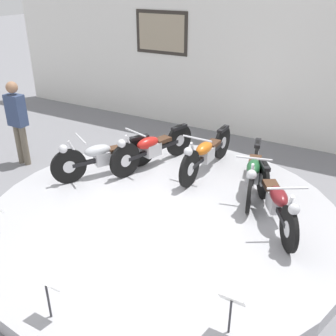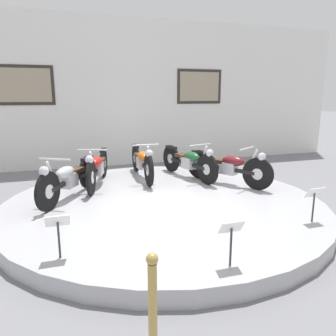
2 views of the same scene
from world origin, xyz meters
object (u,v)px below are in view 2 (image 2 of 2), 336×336
object	(u,v)px
info_placard_front_left	(58,227)
motorcycle_green	(189,161)
motorcycle_silver	(69,178)
motorcycle_maroon	(229,166)
motorcycle_orange	(142,161)
info_placard_front_right	(314,197)
info_placard_front_centre	(231,233)
motorcycle_red	(97,166)

from	to	relation	value
info_placard_front_left	motorcycle_green	bearing A→B (deg)	47.20
motorcycle_silver	info_placard_front_left	world-z (taller)	motorcycle_silver
motorcycle_maroon	motorcycle_orange	bearing A→B (deg)	147.06
motorcycle_maroon	info_placard_front_right	world-z (taller)	motorcycle_maroon
info_placard_front_left	info_placard_front_centre	size ratio (longest dim) A/B	1.00
motorcycle_green	motorcycle_maroon	size ratio (longest dim) A/B	1.13
motorcycle_red	motorcycle_maroon	distance (m)	2.62
motorcycle_silver	motorcycle_maroon	size ratio (longest dim) A/B	1.01
motorcycle_silver	motorcycle_orange	world-z (taller)	motorcycle_orange
info_placard_front_centre	info_placard_front_left	bearing A→B (deg)	156.69
info_placard_front_left	motorcycle_maroon	bearing A→B (deg)	33.82
motorcycle_silver	motorcycle_maroon	xyz separation A→B (m)	(3.09, -0.00, -0.00)
motorcycle_red	info_placard_front_right	world-z (taller)	motorcycle_red
motorcycle_green	info_placard_front_centre	distance (m)	3.77
motorcycle_silver	motorcycle_red	bearing A→B (deg)	51.78
motorcycle_maroon	info_placard_front_right	distance (m)	2.19
motorcycle_red	motorcycle_green	distance (m)	1.95
motorcycle_orange	info_placard_front_left	distance (m)	3.62
motorcycle_orange	motorcycle_red	bearing A→B (deg)	-163.99
motorcycle_green	info_placard_front_left	world-z (taller)	motorcycle_green
motorcycle_green	info_placard_front_centre	size ratio (longest dim) A/B	3.77
motorcycle_red	info_placard_front_left	size ratio (longest dim) A/B	3.76
motorcycle_orange	motorcycle_green	distance (m)	1.02
motorcycle_silver	info_placard_front_right	bearing A→B (deg)	-33.83
motorcycle_red	info_placard_front_left	xyz separation A→B (m)	(-0.74, -2.91, -0.02)
motorcycle_orange	info_placard_front_right	distance (m)	3.62
motorcycle_maroon	motorcycle_green	bearing A→B (deg)	128.37
info_placard_front_left	info_placard_front_right	bearing A→B (deg)	0.00
info_placard_front_centre	info_placard_front_right	distance (m)	1.87
motorcycle_green	info_placard_front_left	distance (m)	3.96
motorcycle_red	motorcycle_orange	distance (m)	1.01
motorcycle_red	info_placard_front_left	world-z (taller)	motorcycle_red
motorcycle_silver	motorcycle_maroon	bearing A→B (deg)	-0.00
motorcycle_orange	motorcycle_silver	bearing A→B (deg)	-147.02
info_placard_front_centre	motorcycle_silver	bearing A→B (deg)	117.85
motorcycle_red	info_placard_front_left	distance (m)	3.00
motorcycle_red	motorcycle_maroon	bearing A→B (deg)	-15.98
motorcycle_red	info_placard_front_centre	bearing A→B (deg)	-75.01
motorcycle_maroon	info_placard_front_centre	distance (m)	3.31
motorcycle_green	info_placard_front_right	distance (m)	3.00
info_placard_front_left	info_placard_front_right	size ratio (longest dim) A/B	1.00
info_placard_front_centre	motorcycle_orange	bearing A→B (deg)	90.02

